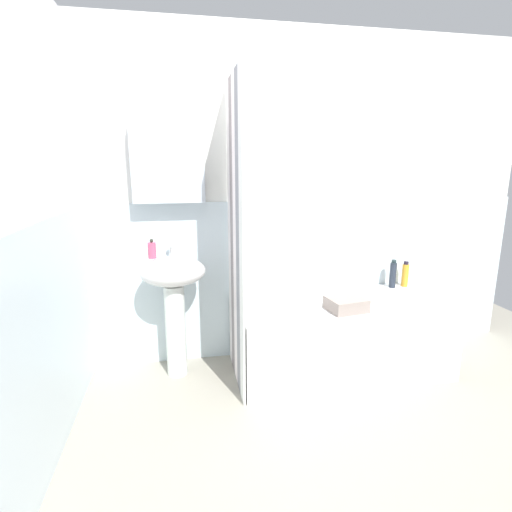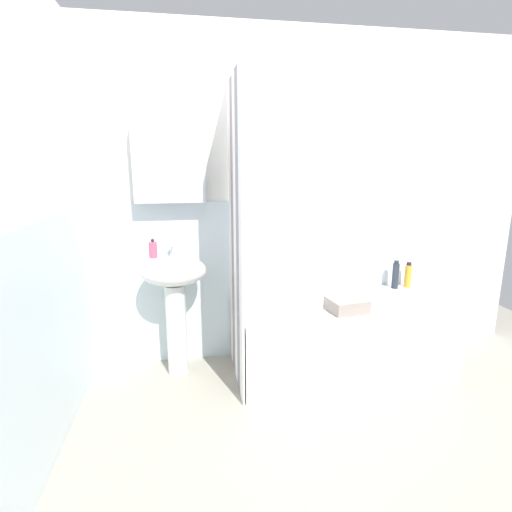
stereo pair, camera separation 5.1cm
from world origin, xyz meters
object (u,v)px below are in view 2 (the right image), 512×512
sink (175,289)px  soap_dispenser (153,249)px  bathtub (341,336)px  towel_folded (347,305)px  lotion_bottle (408,275)px  shampoo_bottle (395,275)px

sink → soap_dispenser: 0.31m
bathtub → towel_folded: 0.34m
bathtub → towel_folded: bearing=-103.8°
lotion_bottle → towel_folded: (-0.68, -0.42, -0.05)m
shampoo_bottle → soap_dispenser: bearing=-176.5°
shampoo_bottle → bathtub: bearing=-154.6°
bathtub → shampoo_bottle: 0.69m
sink → lotion_bottle: sink is taller
shampoo_bottle → towel_folded: (-0.57, -0.41, -0.06)m
sink → bathtub: (1.16, -0.15, -0.37)m
soap_dispenser → towel_folded: bearing=-13.4°
soap_dispenser → lotion_bottle: (1.93, 0.12, -0.31)m
shampoo_bottle → sink: bearing=-176.5°
soap_dispenser → bathtub: size_ratio=0.09×
sink → shampoo_bottle: size_ratio=3.84×
soap_dispenser → shampoo_bottle: bearing=3.5°
sink → bathtub: sink is taller
shampoo_bottle → towel_folded: shampoo_bottle is taller
bathtub → sink: bearing=172.8°
soap_dispenser → lotion_bottle: bearing=3.5°
soap_dispenser → lotion_bottle: size_ratio=0.64×
towel_folded → shampoo_bottle: bearing=35.8°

